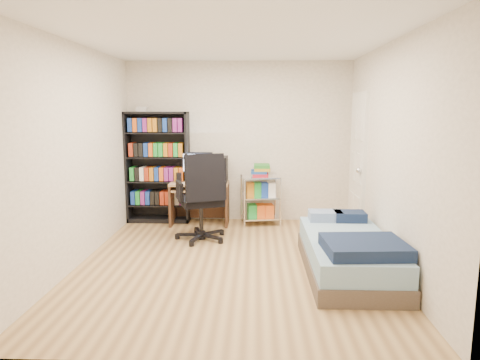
{
  "coord_description": "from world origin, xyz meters",
  "views": [
    {
      "loc": [
        0.27,
        -4.74,
        1.76
      ],
      "look_at": [
        0.08,
        0.4,
        0.91
      ],
      "focal_mm": 32.0,
      "sensor_mm": 36.0,
      "label": 1
    }
  ],
  "objects_px": {
    "bed": "(349,253)",
    "office_chair": "(202,213)",
    "media_shelf": "(158,166)",
    "computer_desk": "(206,186)"
  },
  "relations": [
    {
      "from": "bed",
      "to": "office_chair",
      "type": "bearing_deg",
      "value": 147.07
    },
    {
      "from": "media_shelf",
      "to": "office_chair",
      "type": "height_order",
      "value": "media_shelf"
    },
    {
      "from": "media_shelf",
      "to": "office_chair",
      "type": "bearing_deg",
      "value": -50.42
    },
    {
      "from": "computer_desk",
      "to": "bed",
      "type": "distance_m",
      "value": 2.7
    },
    {
      "from": "media_shelf",
      "to": "bed",
      "type": "relative_size",
      "value": 1.0
    },
    {
      "from": "computer_desk",
      "to": "office_chair",
      "type": "distance_m",
      "value": 0.9
    },
    {
      "from": "media_shelf",
      "to": "office_chair",
      "type": "relative_size",
      "value": 1.5
    },
    {
      "from": "media_shelf",
      "to": "computer_desk",
      "type": "xyz_separation_m",
      "value": [
        0.76,
        -0.11,
        -0.29
      ]
    },
    {
      "from": "media_shelf",
      "to": "bed",
      "type": "xyz_separation_m",
      "value": [
        2.54,
        -2.1,
        -0.66
      ]
    },
    {
      "from": "media_shelf",
      "to": "computer_desk",
      "type": "height_order",
      "value": "media_shelf"
    }
  ]
}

